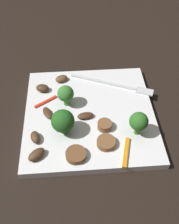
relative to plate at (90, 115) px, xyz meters
The scene contains 17 objects.
ground_plane 0.01m from the plate, ahead, with size 1.40×1.40×0.00m, color black.
plate is the anchor object (origin of this frame).
fork 0.09m from the plate, 47.10° to the left, with size 0.17×0.08×0.00m.
broccoli_floret_0 0.11m from the plate, 34.69° to the right, with size 0.03×0.03×0.05m.
broccoli_floret_1 0.06m from the plate, 150.90° to the left, with size 0.03×0.03×0.05m.
broccoli_floret_2 0.08m from the plate, 138.55° to the right, with size 0.04×0.04×0.05m.
sausage_slice_0 0.05m from the plate, 58.05° to the right, with size 0.03×0.03×0.01m, color brown.
sausage_slice_1 0.10m from the plate, 107.00° to the right, with size 0.04×0.04×0.01m, color brown.
sausage_slice_2 0.08m from the plate, 73.05° to the right, with size 0.03×0.03×0.01m, color brown.
mushroom_0 0.13m from the plate, 135.67° to the right, with size 0.03×0.02×0.01m, color #4C331E.
mushroom_1 0.11m from the plate, 119.74° to the left, with size 0.03×0.02×0.01m, color brown.
mushroom_2 0.12m from the plate, 150.07° to the right, with size 0.03×0.02×0.01m, color #4C331E.
mushroom_3 0.02m from the plate, 123.49° to the right, with size 0.03×0.02×0.01m, color #422B19.
mushroom_4 0.12m from the plate, 144.43° to the left, with size 0.03×0.02×0.01m, color #422B19.
mushroom_5 0.08m from the plate, behind, with size 0.03×0.01×0.01m, color #422B19.
pepper_strip_0 0.11m from the plate, 60.40° to the right, with size 0.06×0.01×0.00m, color orange.
pepper_strip_1 0.09m from the plate, 159.40° to the left, with size 0.05×0.01×0.00m, color red.
Camera 1 is at (-0.02, -0.33, 0.39)m, focal length 41.27 mm.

